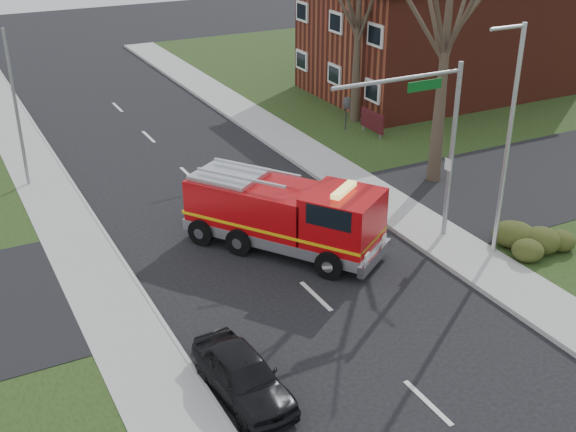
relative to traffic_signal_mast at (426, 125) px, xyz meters
name	(u,v)px	position (x,y,z in m)	size (l,w,h in m)	color
ground	(316,296)	(-5.21, -1.50, -4.71)	(120.00, 120.00, 0.00)	black
sidewalk_right	(463,253)	(0.99, -1.50, -4.63)	(2.40, 80.00, 0.15)	#9C9D97
sidewalk_left	(134,346)	(-11.41, -1.50, -4.63)	(2.40, 80.00, 0.15)	#9C9D97
brick_building	(440,34)	(13.79, 16.50, -1.05)	(15.40, 10.40, 7.25)	maroon
health_center_sign	(372,121)	(5.29, 11.00, -3.83)	(0.12, 2.00, 1.40)	#410F15
hedge_corner	(541,236)	(3.79, -2.50, -4.13)	(2.80, 2.00, 0.90)	#313814
bare_tree_near	(448,15)	(4.29, 4.50, 2.71)	(6.00, 6.00, 12.00)	#382C21
bare_tree_far	(359,4)	(5.79, 13.50, 1.78)	(5.25, 5.25, 10.50)	#382C21
traffic_signal_mast	(426,125)	(0.00, 0.00, 0.00)	(5.29, 0.18, 6.80)	gray
streetlight_pole	(508,137)	(1.93, -2.00, -0.16)	(1.48, 0.16, 8.40)	#B7BABF
utility_pole_far	(17,111)	(-12.01, 12.50, -1.21)	(0.14, 0.14, 7.00)	gray
fire_engine	(286,216)	(-4.54, 1.98, -3.38)	(6.11, 7.39, 2.93)	#B2080C
parked_car_maroon	(243,375)	(-9.41, -4.95, -4.05)	(1.56, 3.89, 1.32)	black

